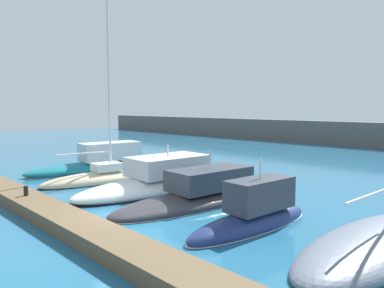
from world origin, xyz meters
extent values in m
plane|color=#236084|center=(0.00, 0.00, 0.00)|extent=(120.00, 120.00, 0.00)
cube|color=brown|center=(0.00, -2.15, 0.26)|extent=(28.05, 1.48, 0.53)
ellipsoid|color=#19707F|center=(-11.66, 4.87, 0.24)|extent=(3.40, 9.93, 0.93)
ellipsoid|color=silver|center=(-11.66, 4.87, 0.02)|extent=(3.43, 10.03, 0.12)
cube|color=silver|center=(-11.55, 5.99, 1.33)|extent=(2.18, 4.34, 1.25)
cube|color=black|center=(-11.52, 6.35, 1.51)|extent=(1.70, 1.20, 0.70)
cylinder|color=silver|center=(-11.55, 5.99, 2.43)|extent=(0.08, 0.08, 0.95)
ellipsoid|color=beige|center=(-8.02, 3.24, 0.13)|extent=(2.97, 7.56, 1.00)
ellipsoid|color=black|center=(-8.02, 3.24, 0.02)|extent=(3.00, 7.63, 0.12)
cylinder|color=silver|center=(-7.95, 3.84, 7.77)|extent=(0.13, 0.13, 14.30)
cylinder|color=silver|center=(-8.14, 2.19, 1.80)|extent=(0.47, 3.29, 0.09)
cube|color=silver|center=(-7.98, 3.58, 0.87)|extent=(1.38, 1.77, 0.48)
ellipsoid|color=white|center=(-3.81, 4.03, 0.23)|extent=(3.19, 9.67, 1.13)
ellipsoid|color=black|center=(-3.81, 4.03, 0.02)|extent=(3.22, 9.77, 0.12)
cube|color=silver|center=(-3.77, 4.90, 1.31)|extent=(2.61, 4.39, 1.02)
cube|color=black|center=(-3.75, 5.50, 1.46)|extent=(2.23, 1.16, 0.57)
cylinder|color=silver|center=(-3.77, 4.90, 2.13)|extent=(0.08, 0.08, 0.63)
ellipsoid|color=#2D2D33|center=(-0.39, 3.91, 0.13)|extent=(3.43, 9.54, 0.95)
ellipsoid|color=silver|center=(-0.39, 3.91, 0.02)|extent=(3.46, 9.63, 0.12)
cube|color=#333842|center=(-0.34, 4.61, 1.10)|extent=(2.24, 4.22, 0.98)
cube|color=black|center=(-0.28, 5.34, 1.24)|extent=(1.82, 1.15, 0.55)
cylinder|color=silver|center=(-0.34, 4.61, 2.03)|extent=(0.08, 0.08, 0.88)
ellipsoid|color=navy|center=(3.48, 2.81, 0.14)|extent=(1.93, 6.26, 0.99)
ellipsoid|color=silver|center=(3.48, 2.81, 0.02)|extent=(1.95, 6.32, 0.12)
cube|color=#333842|center=(3.51, 3.29, 1.22)|extent=(1.40, 2.88, 1.17)
cube|color=black|center=(3.54, 3.76, 1.39)|extent=(1.14, 0.77, 0.66)
cylinder|color=silver|center=(3.51, 3.29, 2.19)|extent=(0.08, 0.08, 0.78)
ellipsoid|color=slate|center=(7.46, 4.10, 0.10)|extent=(3.30, 8.83, 1.07)
cylinder|color=silver|center=(7.43, 3.31, 1.84)|extent=(0.20, 2.97, 0.08)
cylinder|color=black|center=(-5.27, -2.15, 0.75)|extent=(0.20, 0.20, 0.44)
camera|label=1|loc=(11.57, -8.01, 4.48)|focal=34.51mm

